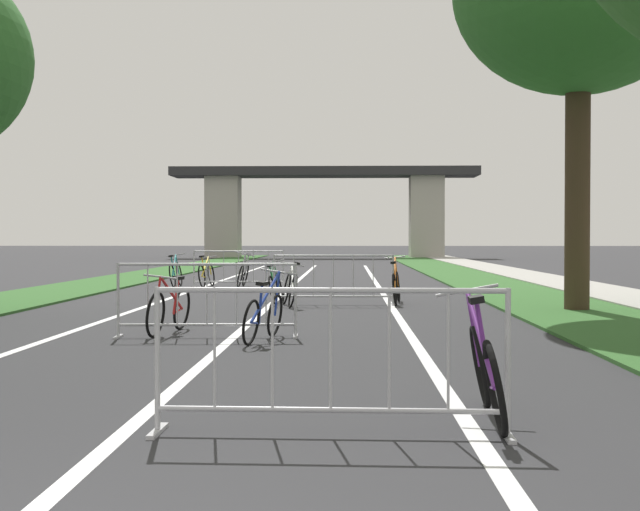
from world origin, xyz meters
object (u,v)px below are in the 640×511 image
object	(u,v)px
bicycle_yellow_1	(206,274)
bicycle_orange_7	(396,286)
crowd_barrier_second	(207,300)
bicycle_green_4	(275,287)
bicycle_purple_5	(486,371)
bicycle_red_3	(170,309)
crowd_barrier_fourth	(239,269)
bicycle_white_8	(290,288)
crowd_barrier_third	(333,280)
crowd_barrier_nearest	(331,362)
bicycle_blue_0	(264,315)
bicycle_teal_6	(176,273)
bicycle_silver_2	(243,274)

from	to	relation	value
bicycle_yellow_1	bicycle_orange_7	size ratio (longest dim) A/B	1.00
crowd_barrier_second	bicycle_green_4	distance (m)	6.37
bicycle_purple_5	bicycle_red_3	bearing A→B (deg)	124.83
crowd_barrier_fourth	bicycle_orange_7	xyz separation A→B (m)	(4.06, -5.55, -0.15)
bicycle_purple_5	bicycle_white_8	world-z (taller)	bicycle_purple_5
crowd_barrier_fourth	crowd_barrier_second	bearing A→B (deg)	-84.94
bicycle_yellow_1	bicycle_green_4	size ratio (longest dim) A/B	1.09
crowd_barrier_third	bicycle_yellow_1	bearing A→B (deg)	120.06
crowd_barrier_nearest	crowd_barrier_second	xyz separation A→B (m)	(-1.85, 5.94, 0.00)
bicycle_orange_7	bicycle_green_4	bearing A→B (deg)	-174.00
crowd_barrier_second	crowd_barrier_fourth	size ratio (longest dim) A/B	1.00
crowd_barrier_fourth	bicycle_white_8	size ratio (longest dim) A/B	1.55
crowd_barrier_third	bicycle_green_4	distance (m)	1.33
crowd_barrier_third	bicycle_blue_0	world-z (taller)	crowd_barrier_third
crowd_barrier_second	bicycle_white_8	distance (m)	5.57
bicycle_red_3	bicycle_orange_7	size ratio (longest dim) A/B	0.98
crowd_barrier_nearest	bicycle_orange_7	distance (m)	12.31
crowd_barrier_third	bicycle_red_3	distance (m)	5.96
crowd_barrier_fourth	bicycle_teal_6	distance (m)	1.93
bicycle_green_4	bicycle_purple_5	xyz separation A→B (m)	(2.59, -11.80, 0.02)
bicycle_green_4	bicycle_teal_6	distance (m)	6.87
crowd_barrier_fourth	bicycle_orange_7	bearing A→B (deg)	-53.79
crowd_barrier_fourth	bicycle_white_8	xyz separation A→B (m)	(1.86, -6.36, -0.14)
bicycle_red_3	crowd_barrier_nearest	bearing A→B (deg)	120.08
bicycle_yellow_1	bicycle_red_3	world-z (taller)	bicycle_yellow_1
bicycle_blue_0	bicycle_red_3	size ratio (longest dim) A/B	0.95
crowd_barrier_third	bicycle_teal_6	size ratio (longest dim) A/B	1.49
crowd_barrier_third	crowd_barrier_fourth	xyz separation A→B (m)	(-2.74, 5.94, 0.00)
bicycle_red_3	bicycle_blue_0	bearing A→B (deg)	158.39
crowd_barrier_second	bicycle_green_4	world-z (taller)	crowd_barrier_second
bicycle_blue_0	bicycle_purple_5	bearing A→B (deg)	-54.02
bicycle_teal_6	bicycle_orange_7	bearing A→B (deg)	-45.99
bicycle_purple_5	bicycle_orange_7	world-z (taller)	bicycle_purple_5
crowd_barrier_nearest	bicycle_green_4	size ratio (longest dim) A/B	1.60
crowd_barrier_nearest	bicycle_blue_0	xyz separation A→B (m)	(-1.01, 5.51, -0.16)
bicycle_yellow_1	bicycle_teal_6	bearing A→B (deg)	-173.96
crowd_barrier_nearest	bicycle_green_4	xyz separation A→B (m)	(-1.41, 12.29, -0.16)
bicycle_yellow_1	bicycle_purple_5	bearing A→B (deg)	-69.32
crowd_barrier_nearest	crowd_barrier_third	distance (m)	11.87
crowd_barrier_fourth	bicycle_yellow_1	bearing A→B (deg)	153.30
bicycle_teal_6	bicycle_white_8	world-z (taller)	bicycle_teal_6
bicycle_red_3	bicycle_green_4	size ratio (longest dim) A/B	1.07
bicycle_purple_5	bicycle_teal_6	size ratio (longest dim) A/B	1.02
crowd_barrier_nearest	crowd_barrier_fourth	size ratio (longest dim) A/B	1.00
bicycle_purple_5	crowd_barrier_fourth	bearing A→B (deg)	106.30
bicycle_silver_2	bicycle_green_4	bearing A→B (deg)	105.16
bicycle_orange_7	bicycle_blue_0	bearing A→B (deg)	-101.06
bicycle_red_3	bicycle_teal_6	bearing A→B (deg)	-70.19
crowd_barrier_second	bicycle_blue_0	size ratio (longest dim) A/B	1.57
bicycle_orange_7	bicycle_white_8	xyz separation A→B (m)	(-2.21, -0.81, 0.00)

